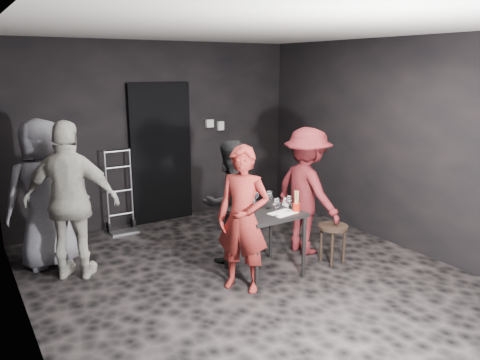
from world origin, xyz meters
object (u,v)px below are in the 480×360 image
bystander_cream (70,186)px  bystander_grey (43,181)px  tasting_table (265,219)px  server_red (243,216)px  wine_bottle (241,203)px  stool (333,233)px  woman_black (229,202)px  breadstick_cup (296,201)px  hand_truck (122,217)px  man_maroon (307,187)px

bystander_cream → bystander_grey: size_ratio=1.01×
tasting_table → server_red: bearing=-154.3°
bystander_cream → wine_bottle: bystander_cream is taller
wine_bottle → bystander_cream: bearing=146.6°
tasting_table → stool: size_ratio=1.60×
woman_black → breadstick_cup: (0.43, -0.74, 0.13)m
hand_truck → bystander_grey: (-1.11, -0.69, 0.83)m
hand_truck → bystander_cream: 1.72m
tasting_table → stool: (0.88, -0.19, -0.27)m
server_red → man_maroon: 1.31m
server_red → wine_bottle: (0.11, 0.21, 0.07)m
tasting_table → breadstick_cup: 0.41m
bystander_cream → breadstick_cup: size_ratio=8.23×
server_red → wine_bottle: 0.25m
stool → man_maroon: bearing=98.3°
tasting_table → wine_bottle: (-0.31, 0.01, 0.23)m
tasting_table → server_red: server_red is taller
server_red → bystander_grey: 2.40m
bystander_grey → wine_bottle: size_ratio=6.10×
man_maroon → bystander_cream: bearing=70.7°
man_maroon → bystander_grey: bystander_grey is taller
stool → tasting_table: bearing=167.7°
server_red → bystander_cream: bystander_cream is taller
tasting_table → breadstick_cup: breadstick_cup is taller
server_red → bystander_cream: 1.92m
tasting_table → wine_bottle: 0.39m
stool → wine_bottle: wine_bottle is taller
hand_truck → breadstick_cup: size_ratio=4.64×
stool → bystander_grey: (-2.94, 1.73, 0.67)m
stool → bystander_cream: size_ratio=0.22×
bystander_grey → wine_bottle: bystander_grey is taller
bystander_cream → wine_bottle: 1.87m
bystander_grey → server_red: bearing=126.7°
tasting_table → wine_bottle: size_ratio=2.19×
stool → bystander_grey: bystander_grey is taller
server_red → bystander_grey: (-1.64, 1.74, 0.24)m
stool → breadstick_cup: bearing=-178.5°
stool → man_maroon: man_maroon is taller
stool → breadstick_cup: 0.77m
server_red → bystander_cream: (-1.45, 1.24, 0.25)m
woman_black → wine_bottle: bearing=65.6°
server_red → bystander_cream: bearing=-167.4°
server_red → wine_bottle: server_red is taller
tasting_table → bystander_cream: 2.17m
bystander_cream → server_red: bearing=171.4°
hand_truck → bystander_cream: (-0.92, -1.19, 0.84)m
hand_truck → stool: hand_truck is taller
tasting_table → man_maroon: man_maroon is taller
stool → bystander_cream: (-2.74, 1.23, 0.68)m
bystander_grey → woman_black: bearing=145.7°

